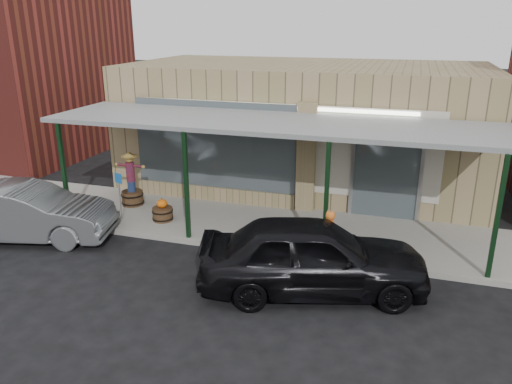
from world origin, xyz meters
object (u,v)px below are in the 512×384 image
(barrel_pumpkin, at_px, (163,212))
(car_grey, at_px, (27,213))
(handicap_sign, at_px, (119,190))
(barrel_scarecrow, at_px, (132,187))
(parked_sedan, at_px, (313,256))

(barrel_pumpkin, distance_m, car_grey, 3.58)
(barrel_pumpkin, height_order, car_grey, car_grey)
(handicap_sign, bearing_deg, barrel_scarecrow, 125.72)
(barrel_pumpkin, xyz_separation_m, handicap_sign, (-1.15, -0.30, 0.65))
(barrel_pumpkin, bearing_deg, barrel_scarecrow, 149.31)
(handicap_sign, relative_size, parked_sedan, 0.27)
(parked_sedan, bearing_deg, car_grey, 70.49)
(handicap_sign, xyz_separation_m, parked_sedan, (5.96, -2.06, -0.21))
(barrel_scarecrow, height_order, barrel_pumpkin, barrel_scarecrow)
(parked_sedan, height_order, car_grey, parked_sedan)
(handicap_sign, relative_size, car_grey, 0.31)
(barrel_scarecrow, height_order, car_grey, barrel_scarecrow)
(barrel_pumpkin, bearing_deg, handicap_sign, -165.24)
(barrel_scarecrow, bearing_deg, handicap_sign, -77.20)
(barrel_scarecrow, xyz_separation_m, car_grey, (-1.51, -2.80, 0.02))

